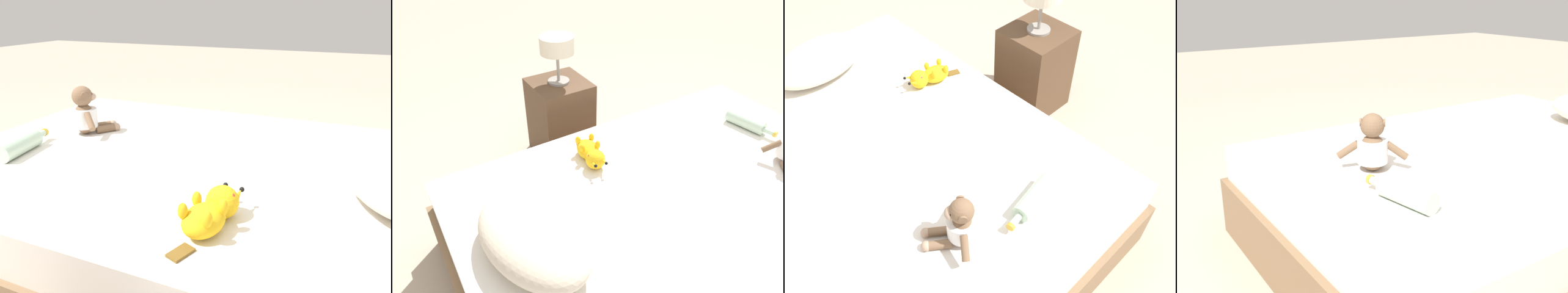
# 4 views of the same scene
# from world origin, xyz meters

# --- Properties ---
(ground_plane) EXTENTS (16.00, 16.00, 0.00)m
(ground_plane) POSITION_xyz_m (0.00, 0.00, 0.00)
(ground_plane) COLOR #B7A893
(bed) EXTENTS (1.47, 2.09, 0.44)m
(bed) POSITION_xyz_m (0.00, 0.00, 0.22)
(bed) COLOR #846647
(bed) RESTS_ON ground_plane
(plush_monkey) EXTENTS (0.25, 0.26, 0.24)m
(plush_monkey) POSITION_xyz_m (-0.09, -0.61, 0.53)
(plush_monkey) COLOR brown
(plush_monkey) RESTS_ON bed
(glass_bottle) EXTENTS (0.30, 0.11, 0.08)m
(glass_bottle) POSITION_xyz_m (0.24, -0.70, 0.48)
(glass_bottle) COLOR #B2D1B7
(glass_bottle) RESTS_ON bed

